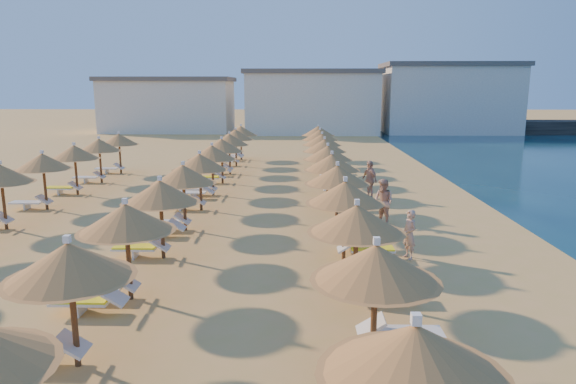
{
  "coord_description": "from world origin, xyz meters",
  "views": [
    {
      "loc": [
        1.25,
        -15.74,
        5.35
      ],
      "look_at": [
        0.83,
        4.0,
        1.3
      ],
      "focal_mm": 32.0,
      "sensor_mm": 36.0,
      "label": 1
    }
  ],
  "objects_px": {
    "beachgoer_a": "(409,234)",
    "jetty": "(537,127)",
    "parasol_row_west": "(192,169)",
    "parasol_row_east": "(334,169)",
    "beachgoer_c": "(369,180)",
    "beachgoer_b": "(383,202)"
  },
  "relations": [
    {
      "from": "beachgoer_a",
      "to": "jetty",
      "type": "bearing_deg",
      "value": 129.8
    },
    {
      "from": "jetty",
      "to": "parasol_row_west",
      "type": "bearing_deg",
      "value": -129.91
    },
    {
      "from": "parasol_row_east",
      "to": "beachgoer_c",
      "type": "height_order",
      "value": "parasol_row_east"
    },
    {
      "from": "parasol_row_west",
      "to": "beachgoer_b",
      "type": "relative_size",
      "value": 20.86
    },
    {
      "from": "beachgoer_c",
      "to": "parasol_row_west",
      "type": "bearing_deg",
      "value": -88.88
    },
    {
      "from": "parasol_row_west",
      "to": "beachgoer_a",
      "type": "bearing_deg",
      "value": -31.2
    },
    {
      "from": "parasol_row_west",
      "to": "beachgoer_c",
      "type": "relative_size",
      "value": 20.32
    },
    {
      "from": "parasol_row_west",
      "to": "beachgoer_b",
      "type": "xyz_separation_m",
      "value": [
        7.64,
        -0.64,
        -1.2
      ]
    },
    {
      "from": "parasol_row_east",
      "to": "parasol_row_west",
      "type": "relative_size",
      "value": 1.0
    },
    {
      "from": "jetty",
      "to": "beachgoer_a",
      "type": "relative_size",
      "value": 19.02
    },
    {
      "from": "jetty",
      "to": "beachgoer_b",
      "type": "distance_m",
      "value": 47.62
    },
    {
      "from": "beachgoer_c",
      "to": "beachgoer_a",
      "type": "distance_m",
      "value": 8.93
    },
    {
      "from": "beachgoer_c",
      "to": "beachgoer_a",
      "type": "relative_size",
      "value": 1.19
    },
    {
      "from": "parasol_row_east",
      "to": "beachgoer_a",
      "type": "relative_size",
      "value": 24.1
    },
    {
      "from": "beachgoer_b",
      "to": "beachgoer_a",
      "type": "distance_m",
      "value": 4.09
    },
    {
      "from": "jetty",
      "to": "beachgoer_c",
      "type": "xyz_separation_m",
      "value": [
        -24.34,
        -36.02,
        0.19
      ]
    },
    {
      "from": "parasol_row_west",
      "to": "beachgoer_c",
      "type": "xyz_separation_m",
      "value": [
        7.74,
        4.2,
        -1.17
      ]
    },
    {
      "from": "parasol_row_east",
      "to": "beachgoer_a",
      "type": "distance_m",
      "value": 5.33
    },
    {
      "from": "jetty",
      "to": "beachgoer_a",
      "type": "bearing_deg",
      "value": -119.71
    },
    {
      "from": "beachgoer_a",
      "to": "parasol_row_west",
      "type": "bearing_deg",
      "value": -143.02
    },
    {
      "from": "jetty",
      "to": "beachgoer_b",
      "type": "height_order",
      "value": "beachgoer_b"
    },
    {
      "from": "beachgoer_b",
      "to": "beachgoer_c",
      "type": "bearing_deg",
      "value": 142.92
    }
  ]
}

